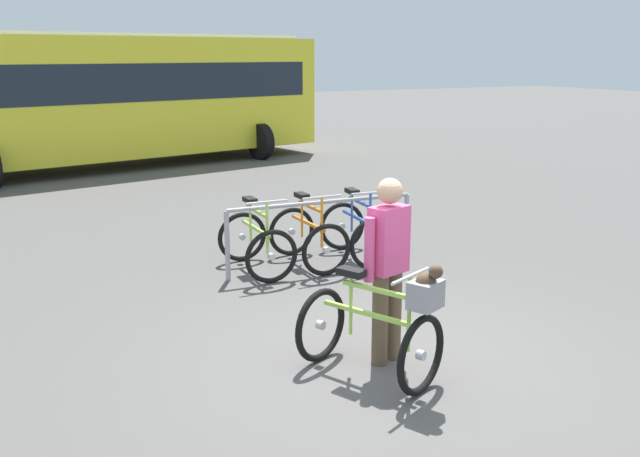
# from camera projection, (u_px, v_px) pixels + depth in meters

# --- Properties ---
(ground_plane) EXTENTS (80.00, 80.00, 0.00)m
(ground_plane) POSITION_uv_depth(u_px,v_px,m) (391.00, 363.00, 6.27)
(ground_plane) COLOR #514F4C
(bike_rack_rail) EXTENTS (2.51, 0.19, 0.88)m
(bike_rack_rail) POSITION_uv_depth(u_px,v_px,m) (321.00, 219.00, 8.88)
(bike_rack_rail) COLOR #99999E
(bike_rack_rail) RESTS_ON ground
(racked_bike_lime) EXTENTS (0.69, 1.13, 0.98)m
(racked_bike_lime) POSITION_uv_depth(u_px,v_px,m) (256.00, 243.00, 8.78)
(racked_bike_lime) COLOR black
(racked_bike_lime) RESTS_ON ground
(racked_bike_orange) EXTENTS (0.67, 1.12, 0.98)m
(racked_bike_orange) POSITION_uv_depth(u_px,v_px,m) (308.00, 237.00, 9.06)
(racked_bike_orange) COLOR black
(racked_bike_orange) RESTS_ON ground
(racked_bike_blue) EXTENTS (0.77, 1.17, 0.97)m
(racked_bike_blue) POSITION_uv_depth(u_px,v_px,m) (357.00, 232.00, 9.34)
(racked_bike_blue) COLOR black
(racked_bike_blue) RESTS_ON ground
(featured_bicycle) EXTENTS (1.04, 1.26, 1.09)m
(featured_bicycle) POSITION_uv_depth(u_px,v_px,m) (381.00, 325.00, 5.83)
(featured_bicycle) COLOR black
(featured_bicycle) RESTS_ON ground
(person_with_featured_bike) EXTENTS (0.51, 0.29, 1.64)m
(person_with_featured_bike) POSITION_uv_depth(u_px,v_px,m) (388.00, 262.00, 6.10)
(person_with_featured_bike) COLOR brown
(person_with_featured_bike) RESTS_ON ground
(bus_distant) EXTENTS (10.30, 4.69, 3.08)m
(bus_distant) POSITION_uv_depth(u_px,v_px,m) (115.00, 92.00, 16.80)
(bus_distant) COLOR yellow
(bus_distant) RESTS_ON ground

